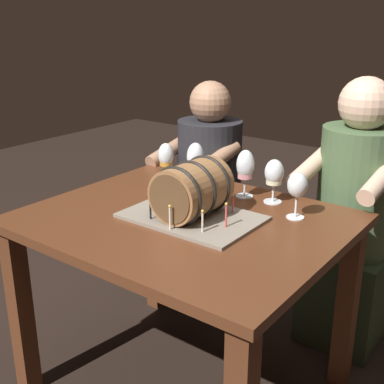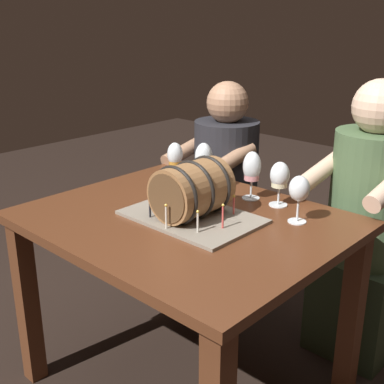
# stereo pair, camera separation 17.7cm
# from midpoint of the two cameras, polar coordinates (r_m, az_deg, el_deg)

# --- Properties ---
(ground_plane) EXTENTS (8.00, 8.00, 0.00)m
(ground_plane) POSITION_cam_midpoint_polar(r_m,az_deg,el_deg) (2.21, -3.20, -20.93)
(ground_plane) COLOR black
(dining_table) EXTENTS (1.10, 0.90, 0.74)m
(dining_table) POSITION_cam_midpoint_polar(r_m,az_deg,el_deg) (1.87, -3.55, -6.36)
(dining_table) COLOR #562D19
(dining_table) RESTS_ON ground
(barrel_cake) EXTENTS (0.47, 0.32, 0.21)m
(barrel_cake) POSITION_cam_midpoint_polar(r_m,az_deg,el_deg) (1.77, -2.86, -0.20)
(barrel_cake) COLOR gray
(barrel_cake) RESTS_ON dining_table
(wine_glass_amber) EXTENTS (0.07, 0.07, 0.19)m
(wine_glass_amber) POSITION_cam_midpoint_polar(r_m,az_deg,el_deg) (2.10, -5.38, 3.88)
(wine_glass_amber) COLOR white
(wine_glass_amber) RESTS_ON dining_table
(wine_glass_rose) EXTENTS (0.07, 0.07, 0.19)m
(wine_glass_rose) POSITION_cam_midpoint_polar(r_m,az_deg,el_deg) (1.98, 3.52, 2.79)
(wine_glass_rose) COLOR white
(wine_glass_rose) RESTS_ON dining_table
(wine_glass_red) EXTENTS (0.07, 0.07, 0.20)m
(wine_glass_red) POSITION_cam_midpoint_polar(r_m,az_deg,el_deg) (2.06, -2.06, 3.75)
(wine_glass_red) COLOR white
(wine_glass_red) RESTS_ON dining_table
(wine_glass_empty) EXTENTS (0.07, 0.07, 0.17)m
(wine_glass_empty) POSITION_cam_midpoint_polar(r_m,az_deg,el_deg) (1.79, 9.08, 0.60)
(wine_glass_empty) COLOR white
(wine_glass_empty) RESTS_ON dining_table
(wine_glass_white) EXTENTS (0.07, 0.07, 0.17)m
(wine_glass_white) POSITION_cam_midpoint_polar(r_m,az_deg,el_deg) (1.93, 6.69, 1.95)
(wine_glass_white) COLOR white
(wine_glass_white) RESTS_ON dining_table
(person_seated_left) EXTENTS (0.37, 0.46, 1.13)m
(person_seated_left) POSITION_cam_midpoint_polar(r_m,az_deg,el_deg) (2.62, -0.03, -0.99)
(person_seated_left) COLOR black
(person_seated_left) RESTS_ON ground
(person_seated_right) EXTENTS (0.37, 0.46, 1.20)m
(person_seated_right) POSITION_cam_midpoint_polar(r_m,az_deg,el_deg) (2.27, 15.43, -4.10)
(person_seated_right) COLOR #2A3A24
(person_seated_right) RESTS_ON ground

